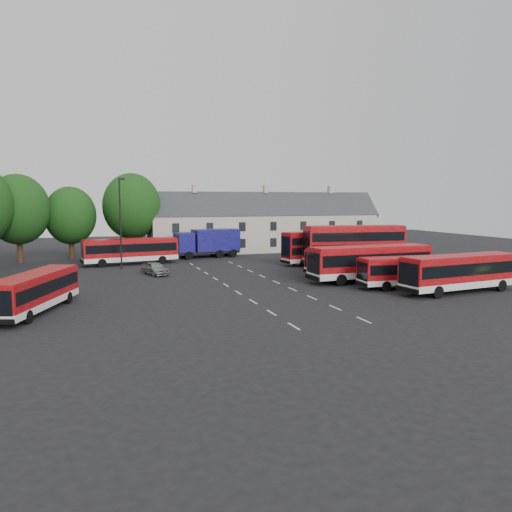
{
  "coord_description": "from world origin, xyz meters",
  "views": [
    {
      "loc": [
        -12.05,
        -42.05,
        7.87
      ],
      "look_at": [
        4.11,
        5.4,
        2.2
      ],
      "focal_mm": 35.0,
      "sensor_mm": 36.0,
      "label": 1
    }
  ],
  "objects_px": {
    "bus_dd_south": "(354,243)",
    "bus_row_a": "(460,270)",
    "bus_west": "(35,289)",
    "box_truck": "(208,242)",
    "silver_car": "(155,268)",
    "lamppost": "(121,221)"
  },
  "relations": [
    {
      "from": "bus_dd_south",
      "to": "bus_row_a",
      "type": "bearing_deg",
      "value": -83.66
    },
    {
      "from": "bus_west",
      "to": "box_truck",
      "type": "relative_size",
      "value": 1.1
    },
    {
      "from": "bus_dd_south",
      "to": "box_truck",
      "type": "xyz_separation_m",
      "value": [
        -14.0,
        15.04,
        -0.62
      ]
    },
    {
      "from": "silver_car",
      "to": "lamppost",
      "type": "relative_size",
      "value": 0.4
    },
    {
      "from": "lamppost",
      "to": "box_truck",
      "type": "bearing_deg",
      "value": 33.55
    },
    {
      "from": "bus_row_a",
      "to": "bus_dd_south",
      "type": "height_order",
      "value": "bus_dd_south"
    },
    {
      "from": "box_truck",
      "to": "silver_car",
      "type": "relative_size",
      "value": 2.2
    },
    {
      "from": "box_truck",
      "to": "bus_dd_south",
      "type": "bearing_deg",
      "value": -55.05
    },
    {
      "from": "bus_row_a",
      "to": "lamppost",
      "type": "bearing_deg",
      "value": 130.96
    },
    {
      "from": "bus_west",
      "to": "lamppost",
      "type": "height_order",
      "value": "lamppost"
    },
    {
      "from": "bus_dd_south",
      "to": "silver_car",
      "type": "xyz_separation_m",
      "value": [
        -23.02,
        1.19,
        -2.07
      ]
    },
    {
      "from": "bus_row_a",
      "to": "bus_dd_south",
      "type": "xyz_separation_m",
      "value": [
        -0.25,
        17.34,
        0.84
      ]
    },
    {
      "from": "box_truck",
      "to": "silver_car",
      "type": "xyz_separation_m",
      "value": [
        -9.02,
        -13.85,
        -1.46
      ]
    },
    {
      "from": "box_truck",
      "to": "lamppost",
      "type": "xyz_separation_m",
      "value": [
        -12.0,
        -7.96,
        3.33
      ]
    },
    {
      "from": "bus_row_a",
      "to": "box_truck",
      "type": "xyz_separation_m",
      "value": [
        -14.25,
        32.38,
        0.23
      ]
    },
    {
      "from": "bus_dd_south",
      "to": "bus_west",
      "type": "relative_size",
      "value": 1.21
    },
    {
      "from": "bus_row_a",
      "to": "lamppost",
      "type": "xyz_separation_m",
      "value": [
        -26.25,
        24.42,
        3.56
      ]
    },
    {
      "from": "bus_row_a",
      "to": "bus_west",
      "type": "xyz_separation_m",
      "value": [
        -33.49,
        3.32,
        -0.26
      ]
    },
    {
      "from": "box_truck",
      "to": "lamppost",
      "type": "relative_size",
      "value": 0.88
    },
    {
      "from": "bus_dd_south",
      "to": "lamppost",
      "type": "relative_size",
      "value": 1.17
    },
    {
      "from": "bus_row_a",
      "to": "silver_car",
      "type": "bearing_deg",
      "value": 135.37
    },
    {
      "from": "bus_dd_south",
      "to": "bus_west",
      "type": "bearing_deg",
      "value": -151.61
    }
  ]
}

